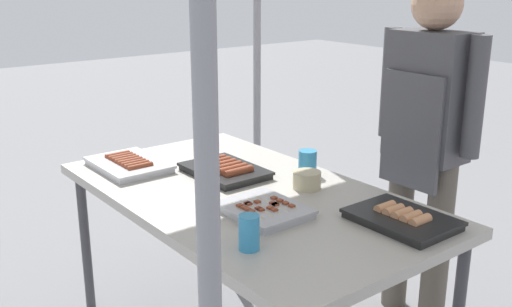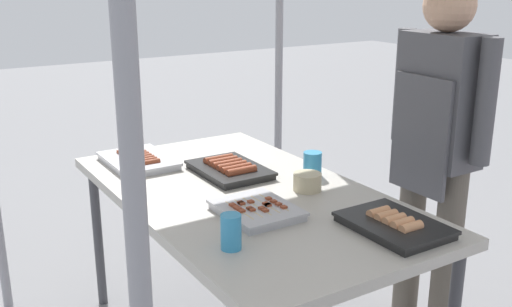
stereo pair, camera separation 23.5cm
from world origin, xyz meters
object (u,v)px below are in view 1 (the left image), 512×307
tray_grilled_sausages (225,170)px  tray_pork_links (402,219)px  condiment_bowl (307,180)px  tray_spring_rolls (129,164)px  stall_table (246,204)px  drink_cup_near_edge (249,233)px  vendor_woman (426,129)px  drink_cup_by_wok (307,162)px  tray_meat_skewers (264,210)px

tray_grilled_sausages → tray_pork_links: size_ratio=1.04×
tray_pork_links → condiment_bowl: (-0.47, -0.02, 0.02)m
tray_spring_rolls → condiment_bowl: 0.81m
stall_table → tray_spring_rolls: 0.61m
tray_grilled_sausages → drink_cup_near_edge: 0.74m
tray_spring_rolls → vendor_woman: size_ratio=0.24×
drink_cup_by_wok → vendor_woman: bearing=63.2°
tray_grilled_sausages → drink_cup_near_edge: bearing=-29.2°
drink_cup_near_edge → drink_cup_by_wok: 0.78m
tray_meat_skewers → drink_cup_by_wok: size_ratio=2.95×
tray_grilled_sausages → condiment_bowl: condiment_bowl is taller
tray_meat_skewers → vendor_woman: size_ratio=0.20×
drink_cup_near_edge → drink_cup_by_wok: (-0.43, 0.65, -0.01)m
tray_meat_skewers → condiment_bowl: (-0.11, 0.30, 0.02)m
tray_grilled_sausages → drink_cup_near_edge: (0.64, -0.36, 0.04)m
condiment_bowl → drink_cup_near_edge: 0.60m
condiment_bowl → drink_cup_by_wok: drink_cup_by_wok is taller
stall_table → drink_cup_by_wok: (-0.02, 0.34, 0.10)m
stall_table → tray_spring_rolls: bearing=-157.7°
condiment_bowl → vendor_woman: size_ratio=0.07×
tray_grilled_sausages → tray_spring_rolls: tray_grilled_sausages is taller
tray_pork_links → vendor_woman: bearing=121.1°
tray_grilled_sausages → tray_meat_skewers: tray_grilled_sausages is taller
vendor_woman → tray_meat_skewers: bearing=89.7°
tray_grilled_sausages → tray_meat_skewers: bearing=-17.7°
stall_table → tray_grilled_sausages: 0.24m
tray_grilled_sausages → condiment_bowl: 0.38m
tray_meat_skewers → tray_spring_rolls: bearing=-169.6°
drink_cup_near_edge → vendor_woman: bearing=99.5°
stall_table → drink_cup_by_wok: 0.36m
tray_pork_links → drink_cup_by_wok: size_ratio=3.40×
tray_pork_links → drink_cup_near_edge: size_ratio=3.07×
stall_table → tray_meat_skewers: 0.25m
tray_pork_links → vendor_woman: size_ratio=0.23×
tray_spring_rolls → drink_cup_by_wok: bearing=46.5°
tray_grilled_sausages → drink_cup_by_wok: bearing=53.9°
drink_cup_near_edge → vendor_woman: vendor_woman is taller
tray_pork_links → stall_table: bearing=-158.0°
stall_table → tray_pork_links: bearing=22.0°
tray_pork_links → vendor_woman: vendor_woman is taller
tray_meat_skewers → drink_cup_near_edge: 0.29m
stall_table → drink_cup_near_edge: drink_cup_near_edge is taller
tray_grilled_sausages → vendor_woman: size_ratio=0.23×
tray_meat_skewers → stall_table: bearing=158.8°
tray_spring_rolls → stall_table: bearing=22.3°
tray_pork_links → drink_cup_by_wok: (-0.60, 0.11, 0.03)m
drink_cup_near_edge → drink_cup_by_wok: size_ratio=1.11×
condiment_bowl → drink_cup_near_edge: bearing=-60.1°
tray_pork_links → tray_spring_rolls: 1.23m
tray_pork_links → drink_cup_by_wok: drink_cup_by_wok is taller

